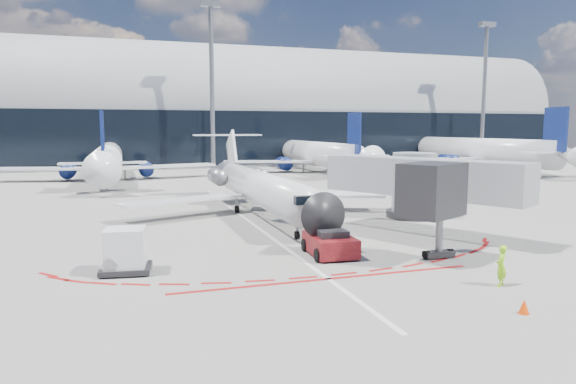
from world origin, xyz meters
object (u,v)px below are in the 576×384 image
object	(u,v)px
pushback_tug	(330,244)
uld_container	(125,251)
ramp_worker	(501,266)
regional_jet	(257,186)

from	to	relation	value
pushback_tug	uld_container	xyz separation A→B (m)	(-10.16, -0.19, 0.41)
uld_container	ramp_worker	bearing A→B (deg)	-17.24
pushback_tug	uld_container	world-z (taller)	uld_container
regional_jet	ramp_worker	distance (m)	21.34
pushback_tug	ramp_worker	distance (m)	8.55
regional_jet	pushback_tug	world-z (taller)	regional_jet
regional_jet	uld_container	world-z (taller)	regional_jet
regional_jet	pushback_tug	xyz separation A→B (m)	(0.39, -13.59, -1.54)
ramp_worker	uld_container	world-z (taller)	uld_container
regional_jet	ramp_worker	world-z (taller)	regional_jet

